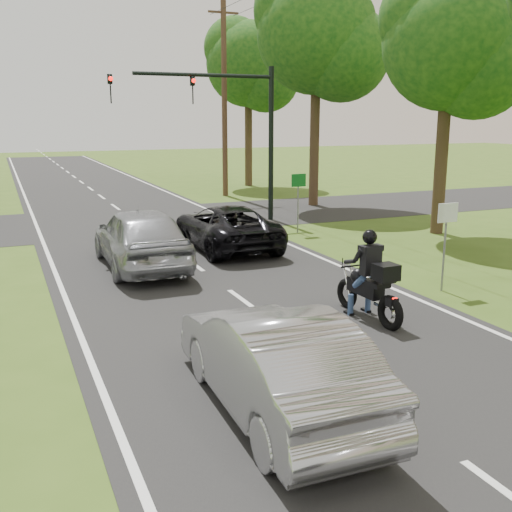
{
  "coord_description": "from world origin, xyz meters",
  "views": [
    {
      "loc": [
        -4.86,
        -7.96,
        4.06
      ],
      "look_at": [
        -0.16,
        3.0,
        1.3
      ],
      "focal_mm": 42.0,
      "sensor_mm": 36.0,
      "label": 1
    }
  ],
  "objects_px": {
    "silver_sedan": "(275,360)",
    "silver_suv": "(141,237)",
    "dark_suv": "(226,227)",
    "traffic_signal": "(227,116)",
    "sign_green": "(298,189)",
    "sign_white": "(447,225)",
    "utility_pole_far": "(224,97)",
    "motorcycle_rider": "(370,284)"
  },
  "relations": [
    {
      "from": "silver_sedan",
      "to": "silver_suv",
      "type": "height_order",
      "value": "silver_suv"
    },
    {
      "from": "dark_suv",
      "to": "traffic_signal",
      "type": "xyz_separation_m",
      "value": [
        1.72,
        4.44,
        3.44
      ]
    },
    {
      "from": "silver_suv",
      "to": "sign_green",
      "type": "bearing_deg",
      "value": -154.75
    },
    {
      "from": "silver_sedan",
      "to": "sign_green",
      "type": "bearing_deg",
      "value": -117.1
    },
    {
      "from": "traffic_signal",
      "to": "sign_white",
      "type": "xyz_separation_m",
      "value": [
        1.36,
        -11.02,
        -2.54
      ]
    },
    {
      "from": "traffic_signal",
      "to": "dark_suv",
      "type": "bearing_deg",
      "value": -111.23
    },
    {
      "from": "traffic_signal",
      "to": "sign_white",
      "type": "distance_m",
      "value": 11.39
    },
    {
      "from": "traffic_signal",
      "to": "sign_white",
      "type": "relative_size",
      "value": 3.0
    },
    {
      "from": "traffic_signal",
      "to": "sign_green",
      "type": "distance_m",
      "value": 4.24
    },
    {
      "from": "traffic_signal",
      "to": "utility_pole_far",
      "type": "relative_size",
      "value": 0.64
    },
    {
      "from": "sign_white",
      "to": "sign_green",
      "type": "distance_m",
      "value": 8.0
    },
    {
      "from": "motorcycle_rider",
      "to": "silver_sedan",
      "type": "distance_m",
      "value": 4.46
    },
    {
      "from": "motorcycle_rider",
      "to": "traffic_signal",
      "type": "height_order",
      "value": "traffic_signal"
    },
    {
      "from": "dark_suv",
      "to": "traffic_signal",
      "type": "relative_size",
      "value": 0.77
    },
    {
      "from": "motorcycle_rider",
      "to": "sign_green",
      "type": "bearing_deg",
      "value": 69.48
    },
    {
      "from": "silver_sedan",
      "to": "sign_green",
      "type": "relative_size",
      "value": 2.11
    },
    {
      "from": "dark_suv",
      "to": "sign_green",
      "type": "height_order",
      "value": "sign_green"
    },
    {
      "from": "motorcycle_rider",
      "to": "sign_green",
      "type": "distance_m",
      "value": 9.57
    },
    {
      "from": "sign_white",
      "to": "silver_sedan",
      "type": "bearing_deg",
      "value": -148.25
    },
    {
      "from": "sign_white",
      "to": "sign_green",
      "type": "height_order",
      "value": "same"
    },
    {
      "from": "motorcycle_rider",
      "to": "silver_suv",
      "type": "xyz_separation_m",
      "value": [
        -3.36,
        6.16,
        0.12
      ]
    },
    {
      "from": "traffic_signal",
      "to": "sign_green",
      "type": "relative_size",
      "value": 3.0
    },
    {
      "from": "dark_suv",
      "to": "sign_white",
      "type": "height_order",
      "value": "sign_white"
    },
    {
      "from": "traffic_signal",
      "to": "utility_pole_far",
      "type": "height_order",
      "value": "utility_pole_far"
    },
    {
      "from": "silver_sedan",
      "to": "traffic_signal",
      "type": "relative_size",
      "value": 0.7
    },
    {
      "from": "motorcycle_rider",
      "to": "utility_pole_far",
      "type": "height_order",
      "value": "utility_pole_far"
    },
    {
      "from": "silver_sedan",
      "to": "utility_pole_far",
      "type": "height_order",
      "value": "utility_pole_far"
    },
    {
      "from": "utility_pole_far",
      "to": "sign_white",
      "type": "relative_size",
      "value": 4.71
    },
    {
      "from": "sign_white",
      "to": "sign_green",
      "type": "bearing_deg",
      "value": 88.57
    },
    {
      "from": "motorcycle_rider",
      "to": "silver_suv",
      "type": "distance_m",
      "value": 7.02
    },
    {
      "from": "traffic_signal",
      "to": "utility_pole_far",
      "type": "bearing_deg",
      "value": 70.32
    },
    {
      "from": "silver_suv",
      "to": "traffic_signal",
      "type": "distance_m",
      "value": 8.27
    },
    {
      "from": "utility_pole_far",
      "to": "dark_suv",
      "type": "bearing_deg",
      "value": -110.24
    },
    {
      "from": "traffic_signal",
      "to": "sign_green",
      "type": "bearing_deg",
      "value": -62.62
    },
    {
      "from": "sign_green",
      "to": "silver_sedan",
      "type": "bearing_deg",
      "value": -118.48
    },
    {
      "from": "silver_suv",
      "to": "traffic_signal",
      "type": "height_order",
      "value": "traffic_signal"
    },
    {
      "from": "silver_suv",
      "to": "sign_green",
      "type": "height_order",
      "value": "sign_green"
    },
    {
      "from": "silver_sedan",
      "to": "silver_suv",
      "type": "distance_m",
      "value": 8.97
    },
    {
      "from": "motorcycle_rider",
      "to": "silver_suv",
      "type": "bearing_deg",
      "value": 116.25
    },
    {
      "from": "utility_pole_far",
      "to": "motorcycle_rider",
      "type": "bearing_deg",
      "value": -102.02
    },
    {
      "from": "silver_suv",
      "to": "utility_pole_far",
      "type": "height_order",
      "value": "utility_pole_far"
    },
    {
      "from": "silver_suv",
      "to": "dark_suv",
      "type": "bearing_deg",
      "value": -153.55
    }
  ]
}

